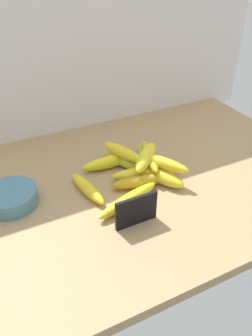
% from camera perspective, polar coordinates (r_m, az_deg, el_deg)
% --- Properties ---
extents(counter_top, '(1.10, 0.76, 0.03)m').
position_cam_1_polar(counter_top, '(1.00, 3.80, -1.91)').
color(counter_top, '#A4855A').
rests_on(counter_top, ground).
extents(back_wall, '(1.30, 0.02, 0.70)m').
position_cam_1_polar(back_wall, '(1.18, -5.60, 21.93)').
color(back_wall, silver).
rests_on(back_wall, ground).
extents(chalkboard_sign, '(0.11, 0.02, 0.08)m').
position_cam_1_polar(chalkboard_sign, '(0.81, 1.76, -7.54)').
color(chalkboard_sign, black).
rests_on(chalkboard_sign, counter_top).
extents(fruit_bowl, '(0.14, 0.14, 0.04)m').
position_cam_1_polar(fruit_bowl, '(0.92, -19.21, -4.81)').
color(fruit_bowl, teal).
rests_on(fruit_bowl, counter_top).
extents(banana_0, '(0.10, 0.16, 0.04)m').
position_cam_1_polar(banana_0, '(0.95, 5.84, -1.28)').
color(banana_0, yellow).
rests_on(banana_0, counter_top).
extents(banana_1, '(0.06, 0.16, 0.03)m').
position_cam_1_polar(banana_1, '(0.92, -6.75, -3.39)').
color(banana_1, yellow).
rests_on(banana_1, counter_top).
extents(banana_2, '(0.18, 0.07, 0.04)m').
position_cam_1_polar(banana_2, '(0.93, 2.70, -2.23)').
color(banana_2, '#B19319').
rests_on(banana_2, counter_top).
extents(banana_3, '(0.13, 0.19, 0.03)m').
position_cam_1_polar(banana_3, '(1.00, 3.13, 0.49)').
color(banana_3, gold).
rests_on(banana_3, counter_top).
extents(banana_4, '(0.09, 0.17, 0.03)m').
position_cam_1_polar(banana_4, '(1.02, -0.37, 1.18)').
color(banana_4, '#C3CE33').
rests_on(banana_4, counter_top).
extents(banana_5, '(0.21, 0.09, 0.04)m').
position_cam_1_polar(banana_5, '(0.96, 3.50, -0.85)').
color(banana_5, yellow).
rests_on(banana_5, counter_top).
extents(banana_6, '(0.21, 0.09, 0.03)m').
position_cam_1_polar(banana_6, '(0.87, 0.44, -5.51)').
color(banana_6, yellow).
rests_on(banana_6, counter_top).
extents(banana_7, '(0.18, 0.04, 0.04)m').
position_cam_1_polar(banana_7, '(1.01, -2.67, 1.12)').
color(banana_7, yellow).
rests_on(banana_7, counter_top).
extents(banana_8, '(0.10, 0.15, 0.03)m').
position_cam_1_polar(banana_8, '(1.04, 2.97, 2.08)').
color(banana_8, '#B7C730').
rests_on(banana_8, counter_top).
extents(banana_9, '(0.08, 0.18, 0.03)m').
position_cam_1_polar(banana_9, '(0.99, 4.04, 2.12)').
color(banana_9, gold).
rests_on(banana_9, banana_3).
extents(banana_10, '(0.09, 0.16, 0.03)m').
position_cam_1_polar(banana_10, '(1.00, -0.51, 2.73)').
color(banana_10, yellow).
rests_on(banana_10, banana_4).
extents(banana_11, '(0.11, 0.15, 0.03)m').
position_cam_1_polar(banana_11, '(0.94, 6.56, 0.88)').
color(banana_11, yellow).
rests_on(banana_11, banana_0).
extents(banana_12, '(0.14, 0.14, 0.04)m').
position_cam_1_polar(banana_12, '(0.97, 3.65, 1.95)').
color(banana_12, yellow).
rests_on(banana_12, banana_3).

